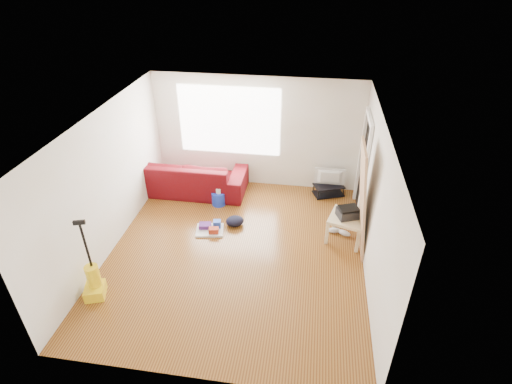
# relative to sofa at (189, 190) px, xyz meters

# --- Properties ---
(room) EXTENTS (4.51, 5.01, 2.51)m
(room) POSITION_rel_sofa_xyz_m (1.54, -1.80, 1.25)
(room) COLOR #4F290E
(room) RESTS_ON ground
(sofa) EXTENTS (2.57, 1.01, 0.75)m
(sofa) POSITION_rel_sofa_xyz_m (0.00, 0.00, 0.00)
(sofa) COLOR #460911
(sofa) RESTS_ON ground
(tv_stand) EXTENTS (0.73, 0.58, 0.24)m
(tv_stand) POSITION_rel_sofa_xyz_m (3.11, 0.27, 0.13)
(tv_stand) COLOR black
(tv_stand) RESTS_ON ground
(tv) EXTENTS (0.67, 0.09, 0.38)m
(tv) POSITION_rel_sofa_xyz_m (3.11, 0.27, 0.43)
(tv) COLOR black
(tv) RESTS_ON tv_stand
(side_table) EXTENTS (0.77, 0.77, 0.51)m
(side_table) POSITION_rel_sofa_xyz_m (3.42, -1.26, 0.43)
(side_table) COLOR #CAB58D
(side_table) RESTS_ON ground
(printer) EXTENTS (0.46, 0.41, 0.20)m
(printer) POSITION_rel_sofa_xyz_m (3.42, -1.26, 0.61)
(printer) COLOR black
(printer) RESTS_ON side_table
(bucket) EXTENTS (0.35, 0.35, 0.29)m
(bucket) POSITION_rel_sofa_xyz_m (0.80, -0.47, 0.00)
(bucket) COLOR #1933B8
(bucket) RESTS_ON ground
(toilet_paper) EXTENTS (0.12, 0.12, 0.11)m
(toilet_paper) POSITION_rel_sofa_xyz_m (0.81, -0.47, 0.20)
(toilet_paper) COLOR silver
(toilet_paper) RESTS_ON bucket
(cleaning_tray) EXTENTS (0.58, 0.49, 0.19)m
(cleaning_tray) POSITION_rel_sofa_xyz_m (0.85, -1.40, 0.06)
(cleaning_tray) COLOR silver
(cleaning_tray) RESTS_ON ground
(backpack) EXTENTS (0.43, 0.39, 0.20)m
(backpack) POSITION_rel_sofa_xyz_m (1.28, -1.15, 0.00)
(backpack) COLOR black
(backpack) RESTS_ON ground
(sneakers) EXTENTS (0.46, 0.24, 0.10)m
(sneakers) POSITION_rel_sofa_xyz_m (3.32, -1.12, 0.05)
(sneakers) COLOR silver
(sneakers) RESTS_ON ground
(vacuum) EXTENTS (0.38, 0.41, 1.40)m
(vacuum) POSITION_rel_sofa_xyz_m (-0.53, -3.28, 0.26)
(vacuum) COLOR yellow
(vacuum) RESTS_ON ground
(door_panel) EXTENTS (0.25, 0.82, 2.04)m
(door_panel) POSITION_rel_sofa_xyz_m (3.60, -1.48, 0.00)
(door_panel) COLOR #A17B58
(door_panel) RESTS_ON ground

